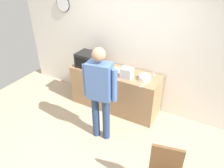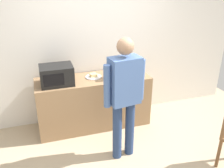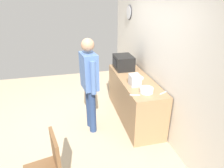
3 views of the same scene
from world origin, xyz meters
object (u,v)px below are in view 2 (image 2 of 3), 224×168
salad_bowl (130,72)px  toaster (113,73)px  person_standing (124,92)px  microwave (57,75)px  sandwich_plate (93,76)px  spoon_utensil (138,79)px  fork_utensil (129,68)px

salad_bowl → toaster: size_ratio=1.02×
toaster → person_standing: bearing=-97.2°
microwave → person_standing: bearing=-47.4°
sandwich_plate → spoon_utensil: (0.68, -0.29, -0.02)m
microwave → spoon_utensil: size_ratio=2.94×
sandwich_plate → microwave: bearing=-170.5°
toaster → spoon_utensil: 0.42m
microwave → person_standing: 1.17m
microwave → fork_utensil: size_ratio=2.94×
toaster → fork_utensil: toaster is taller
salad_bowl → toaster: 0.35m
person_standing → fork_utensil: bearing=65.8°
sandwich_plate → salad_bowl: 0.63m
toaster → spoon_utensil: size_ratio=1.29×
toaster → fork_utensil: 0.56m
fork_utensil → microwave: bearing=-166.9°
person_standing → microwave: bearing=132.6°
toaster → fork_utensil: (0.42, 0.36, -0.10)m
sandwich_plate → toaster: 0.34m
sandwich_plate → spoon_utensil: sandwich_plate is taller
sandwich_plate → salad_bowl: salad_bowl is taller
sandwich_plate → person_standing: bearing=-78.7°
spoon_utensil → person_standing: 0.84m
toaster → person_standing: 0.82m
spoon_utensil → person_standing: (-0.49, -0.67, 0.14)m
microwave → fork_utensil: 1.36m
microwave → sandwich_plate: (0.60, 0.10, -0.13)m
microwave → spoon_utensil: (1.28, -0.19, -0.15)m
salad_bowl → spoon_utensil: salad_bowl is taller
microwave → toaster: bearing=-3.4°
microwave → salad_bowl: bearing=1.8°
spoon_utensil → fork_utensil: bearing=85.7°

